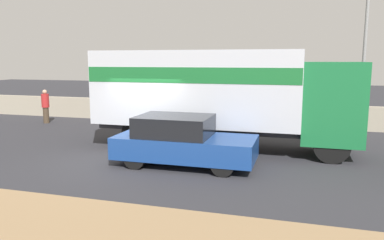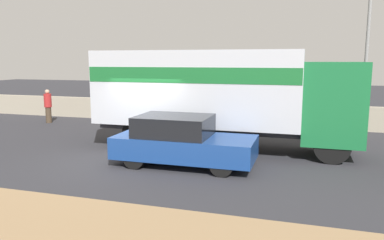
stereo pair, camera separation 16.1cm
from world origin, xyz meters
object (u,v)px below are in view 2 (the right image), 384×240
object	(u,v)px
box_truck	(217,90)
car_hatchback	(182,141)
pedestrian	(48,106)
street_lamp	(367,43)

from	to	relation	value
box_truck	car_hatchback	xyz separation A→B (m)	(-0.52, -2.36, -1.34)
car_hatchback	pedestrian	distance (m)	10.26
street_lamp	car_hatchback	xyz separation A→B (m)	(-5.80, -6.75, -3.06)
street_lamp	car_hatchback	bearing A→B (deg)	-130.67
street_lamp	pedestrian	distance (m)	14.93
box_truck	car_hatchback	world-z (taller)	box_truck
street_lamp	pedestrian	world-z (taller)	street_lamp
street_lamp	car_hatchback	world-z (taller)	street_lamp
box_truck	pedestrian	world-z (taller)	box_truck
box_truck	pedestrian	bearing A→B (deg)	162.27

